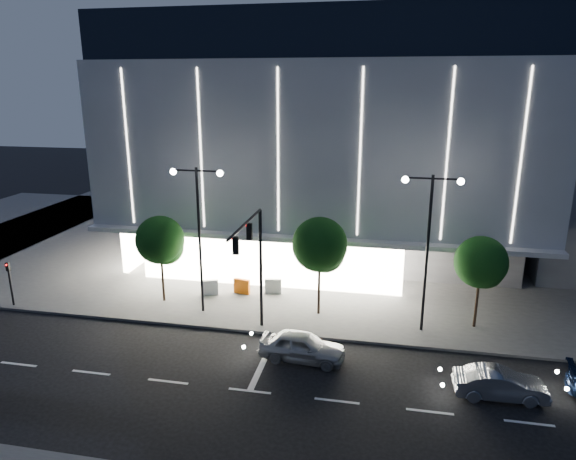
% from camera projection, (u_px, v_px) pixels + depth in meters
% --- Properties ---
extents(ground, '(160.00, 160.00, 0.00)m').
position_uv_depth(ground, '(219.00, 369.00, 25.28)').
color(ground, black).
rests_on(ground, ground).
extents(sidewalk_museum, '(70.00, 40.00, 0.15)m').
position_uv_depth(sidewalk_museum, '(355.00, 236.00, 46.97)').
color(sidewalk_museum, '#474747').
rests_on(sidewalk_museum, ground).
extents(museum, '(30.00, 25.80, 18.00)m').
position_uv_depth(museum, '(333.00, 136.00, 43.21)').
color(museum, '#4C4C51').
rests_on(museum, ground).
extents(traffic_mast, '(0.33, 5.89, 7.07)m').
position_uv_depth(traffic_mast, '(254.00, 253.00, 26.86)').
color(traffic_mast, black).
rests_on(traffic_mast, ground).
extents(street_lamp_west, '(3.16, 0.36, 9.00)m').
position_uv_depth(street_lamp_west, '(199.00, 219.00, 29.85)').
color(street_lamp_west, black).
rests_on(street_lamp_west, ground).
extents(street_lamp_east, '(3.16, 0.36, 9.00)m').
position_uv_depth(street_lamp_east, '(429.00, 231.00, 27.44)').
color(street_lamp_east, black).
rests_on(street_lamp_east, ground).
extents(ped_signal_far, '(0.22, 0.24, 3.00)m').
position_uv_depth(ped_signal_far, '(10.00, 279.00, 31.79)').
color(ped_signal_far, black).
rests_on(ped_signal_far, ground).
extents(tree_left, '(3.02, 3.02, 5.72)m').
position_uv_depth(tree_left, '(161.00, 243.00, 31.90)').
color(tree_left, black).
rests_on(tree_left, ground).
extents(tree_mid, '(3.25, 3.25, 6.15)m').
position_uv_depth(tree_mid, '(320.00, 248.00, 29.96)').
color(tree_mid, black).
rests_on(tree_mid, ground).
extents(tree_right, '(2.91, 2.91, 5.51)m').
position_uv_depth(tree_right, '(481.00, 265.00, 28.41)').
color(tree_right, black).
rests_on(tree_right, ground).
extents(car_lead, '(4.51, 2.10, 1.49)m').
position_uv_depth(car_lead, '(302.00, 346.00, 25.96)').
color(car_lead, '#9DA0A4').
rests_on(car_lead, ground).
extents(car_second, '(4.08, 1.57, 1.32)m').
position_uv_depth(car_second, '(500.00, 384.00, 22.86)').
color(car_second, '#929499').
rests_on(car_second, ground).
extents(barrier_b, '(1.12, 0.57, 1.00)m').
position_uv_depth(barrier_b, '(210.00, 287.00, 33.71)').
color(barrier_b, silver).
rests_on(barrier_b, sidewalk_museum).
extents(barrier_c, '(1.13, 0.45, 1.00)m').
position_uv_depth(barrier_c, '(242.00, 286.00, 33.90)').
color(barrier_c, orange).
rests_on(barrier_c, sidewalk_museum).
extents(barrier_d, '(1.13, 0.43, 1.00)m').
position_uv_depth(barrier_d, '(273.00, 286.00, 33.91)').
color(barrier_d, silver).
rests_on(barrier_d, sidewalk_museum).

